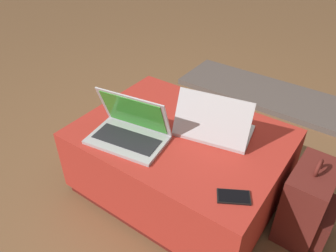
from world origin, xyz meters
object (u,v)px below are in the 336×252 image
at_px(laptop_far, 213,126).
at_px(cell_phone, 234,197).
at_px(laptop_near, 130,130).
at_px(backpack, 308,204).

relative_size(laptop_far, cell_phone, 2.67).
bearing_deg(cell_phone, laptop_near, 54.71).
height_order(laptop_near, cell_phone, laptop_near).
relative_size(cell_phone, backpack, 0.33).
bearing_deg(laptop_near, cell_phone, -13.85).
distance_m(cell_phone, backpack, 0.48).
bearing_deg(cell_phone, laptop_far, 10.34).
bearing_deg(backpack, laptop_near, 111.48).
distance_m(laptop_near, laptop_far, 0.41).
distance_m(laptop_far, backpack, 0.57).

